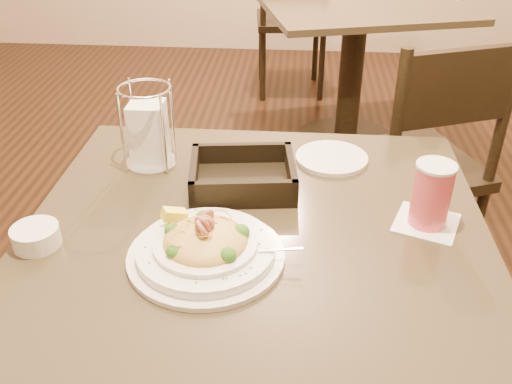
# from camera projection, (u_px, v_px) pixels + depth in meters

# --- Properties ---
(main_table) EXTENTS (0.90, 0.90, 0.75)m
(main_table) POSITION_uv_depth(u_px,v_px,m) (255.00, 324.00, 1.22)
(main_table) COLOR black
(main_table) RESTS_ON ground
(background_table) EXTENTS (1.11, 1.11, 0.75)m
(background_table) POSITION_uv_depth(u_px,v_px,m) (353.00, 49.00, 2.83)
(background_table) COLOR black
(background_table) RESTS_ON ground
(dining_chair_near) EXTENTS (0.54, 0.54, 0.93)m
(dining_chair_near) POSITION_uv_depth(u_px,v_px,m) (419.00, 160.00, 1.88)
(dining_chair_near) COLOR black
(dining_chair_near) RESTS_ON ground
(dining_chair_far) EXTENTS (0.46, 0.46, 0.93)m
(dining_chair_far) POSITION_uv_depth(u_px,v_px,m) (292.00, 15.00, 3.45)
(dining_chair_far) COLOR black
(dining_chair_far) RESTS_ON ground
(pasta_bowl) EXTENTS (0.31, 0.28, 0.09)m
(pasta_bowl) POSITION_uv_depth(u_px,v_px,m) (206.00, 246.00, 1.01)
(pasta_bowl) COLOR white
(pasta_bowl) RESTS_ON main_table
(drink_glass) EXTENTS (0.15, 0.15, 0.13)m
(drink_glass) POSITION_uv_depth(u_px,v_px,m) (431.00, 195.00, 1.08)
(drink_glass) COLOR white
(drink_glass) RESTS_ON main_table
(bread_basket) EXTENTS (0.24, 0.21, 0.06)m
(bread_basket) POSITION_uv_depth(u_px,v_px,m) (243.00, 178.00, 1.23)
(bread_basket) COLOR black
(bread_basket) RESTS_ON main_table
(napkin_caddy) EXTENTS (0.12, 0.12, 0.19)m
(napkin_caddy) POSITION_uv_depth(u_px,v_px,m) (149.00, 132.00, 1.28)
(napkin_caddy) COLOR silver
(napkin_caddy) RESTS_ON main_table
(side_plate) EXTENTS (0.20, 0.20, 0.01)m
(side_plate) POSITION_uv_depth(u_px,v_px,m) (332.00, 158.00, 1.34)
(side_plate) COLOR white
(side_plate) RESTS_ON main_table
(butter_ramekin) EXTENTS (0.09, 0.09, 0.04)m
(butter_ramekin) POSITION_uv_depth(u_px,v_px,m) (36.00, 236.00, 1.05)
(butter_ramekin) COLOR white
(butter_ramekin) RESTS_ON main_table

